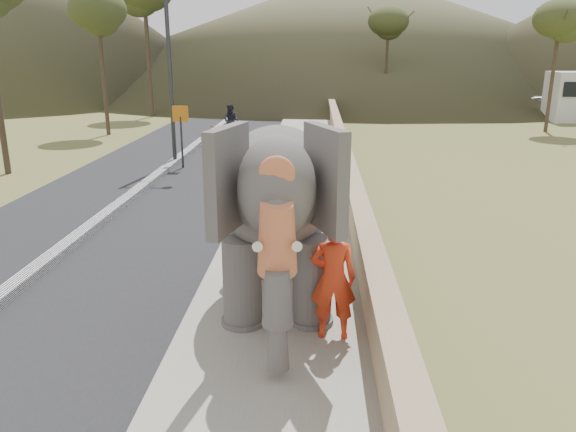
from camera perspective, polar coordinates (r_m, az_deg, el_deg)
The scene contains 11 objects.
road at distance 16.77m, azimuth -16.95°, elevation 0.55°, with size 7.00×120.00×0.03m, color black.
median at distance 16.74m, azimuth -16.97°, elevation 0.86°, with size 0.35×120.00×0.22m, color black.
walkway at distance 15.78m, azimuth 0.39°, elevation 0.53°, with size 3.00×120.00×0.15m, color #9E9687.
parapet at distance 15.67m, azimuth 6.43°, elevation 2.11°, with size 0.30×120.00×1.10m, color tan.
lamppost at distance 22.61m, azimuth -11.30°, elevation 17.36°, with size 1.76×0.36×8.00m.
signboard at distance 21.99m, azimuth -10.83°, elevation 8.97°, with size 0.60×0.08×2.40m.
distant_car at distance 43.60m, azimuth 24.94°, elevation 10.15°, with size 1.70×4.23×1.44m, color silver.
hill_far at distance 75.32m, azimuth 6.56°, elevation 18.39°, with size 80.00×80.00×14.00m, color brown.
elephant_and_man at distance 9.64m, azimuth -1.06°, elevation 0.44°, with size 2.58×4.61×3.23m.
motorcyclist at distance 28.09m, azimuth -6.41°, elevation 8.92°, with size 1.49×1.75×1.90m.
trees at distance 31.31m, azimuth 2.37°, elevation 15.79°, with size 48.14×35.00×9.75m.
Camera 1 is at (0.67, -5.15, 4.42)m, focal length 35.00 mm.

